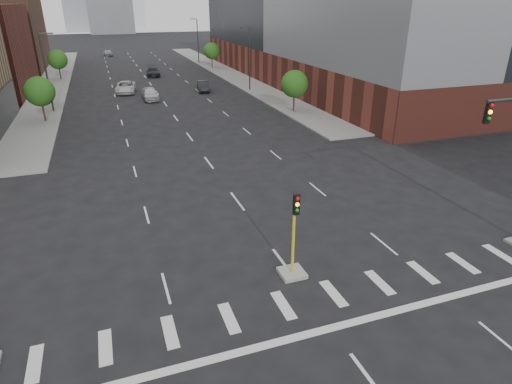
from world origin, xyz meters
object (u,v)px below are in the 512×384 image
car_deep_right (153,72)px  car_distant (108,53)px  car_far_left (126,87)px  median_traffic_signal (293,258)px  car_near_left (150,94)px  car_mid_right (203,86)px

car_deep_right → car_distant: (-6.51, 35.85, 0.00)m
car_deep_right → car_far_left: bearing=-108.0°
median_traffic_signal → car_distant: bearing=92.8°
car_near_left → car_deep_right: bearing=81.5°
car_far_left → car_deep_right: bearing=75.9°
car_mid_right → car_near_left: bearing=-148.4°
car_deep_right → car_distant: 36.43m
median_traffic_signal → car_near_left: size_ratio=0.89×
median_traffic_signal → car_distant: (-5.01, 100.86, -0.19)m
car_near_left → car_far_left: bearing=113.4°
median_traffic_signal → car_distant: size_ratio=0.95×
car_mid_right → car_distant: size_ratio=1.00×
median_traffic_signal → car_mid_right: median_traffic_signal is taller
median_traffic_signal → car_far_left: median_traffic_signal is taller
car_mid_right → car_far_left: (-11.03, 2.73, 0.06)m
median_traffic_signal → car_far_left: (-4.28, 50.53, -0.16)m
car_mid_right → car_distant: bearing=110.4°
car_mid_right → car_far_left: size_ratio=0.78×
car_deep_right → median_traffic_signal: bearing=-87.5°
car_far_left → car_near_left: bearing=-58.7°
median_traffic_signal → car_deep_right: (1.50, 65.01, -0.19)m
car_distant → car_far_left: bearing=-95.3°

